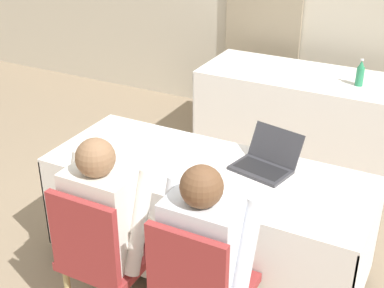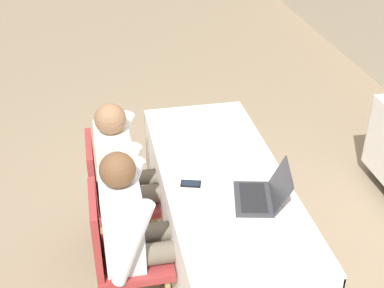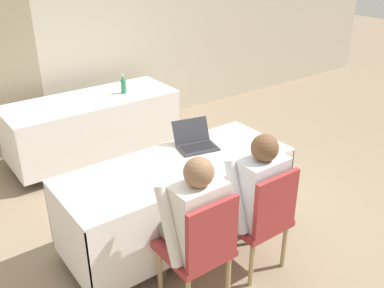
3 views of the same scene
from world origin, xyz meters
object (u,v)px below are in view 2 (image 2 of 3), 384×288
Objects in this scene: laptop at (261,195)px; person_white_shirt at (136,227)px; chair_near_left at (113,192)px; person_checkered_shirt at (127,171)px; chair_near_right at (120,250)px; cell_phone at (191,184)px.

person_white_shirt is (-0.01, -0.74, -0.13)m from laptop.
person_checkered_shirt is (-0.00, 0.10, 0.16)m from chair_near_left.
chair_near_right is at bearing 90.00° from person_white_shirt.
chair_near_right is 0.61m from person_checkered_shirt.
cell_phone is 0.44m from person_white_shirt.
person_white_shirt is at bearing -169.94° from chair_near_left.
laptop is 0.95m from person_checkered_shirt.
person_white_shirt is (0.23, -0.37, -0.09)m from cell_phone.
laptop is 0.75m from person_white_shirt.
cell_phone is at bearing -126.96° from chair_near_left.
cell_phone is at bearing -133.95° from person_checkered_shirt.
person_checkered_shirt is (-0.59, -0.74, -0.13)m from laptop.
person_checkered_shirt is at bearing -117.48° from cell_phone.
person_white_shirt reaches higher than chair_near_left.
person_checkered_shirt and person_white_shirt have the same top height.
person_checkered_shirt is 1.00× the size of person_white_shirt.
person_checkered_shirt reaches higher than cell_phone.
cell_phone is at bearing -64.16° from chair_near_right.
chair_near_right is at bearing -77.94° from laptop.
person_checkered_shirt reaches higher than laptop.
chair_near_right is at bearing -180.00° from chair_near_left.
cell_phone is 0.12× the size of person_white_shirt.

